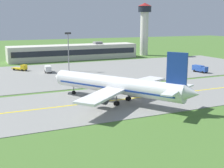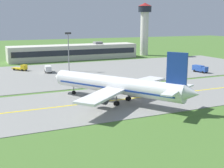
{
  "view_description": "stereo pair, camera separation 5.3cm",
  "coord_description": "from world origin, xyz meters",
  "px_view_note": "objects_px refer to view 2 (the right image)",
  "views": [
    {
      "loc": [
        -32.73,
        -63.67,
        18.93
      ],
      "look_at": [
        -3.92,
        0.79,
        4.0
      ],
      "focal_mm": 48.02,
      "sensor_mm": 36.0,
      "label": 1
    },
    {
      "loc": [
        -32.68,
        -63.7,
        18.93
      ],
      "look_at": [
        -3.92,
        0.79,
        4.0
      ],
      "focal_mm": 48.02,
      "sensor_mm": 36.0,
      "label": 2
    }
  ],
  "objects_px": {
    "service_truck_fuel": "(22,68)",
    "airplane_lead": "(117,85)",
    "apron_light_mast": "(68,47)",
    "service_truck_baggage": "(48,68)",
    "service_truck_catering": "(200,68)",
    "control_tower": "(145,24)"
  },
  "relations": [
    {
      "from": "service_truck_baggage",
      "to": "service_truck_catering",
      "type": "distance_m",
      "value": 56.74
    },
    {
      "from": "airplane_lead",
      "to": "service_truck_baggage",
      "type": "xyz_separation_m",
      "value": [
        -5.91,
        48.33,
        -2.6
      ]
    },
    {
      "from": "service_truck_baggage",
      "to": "service_truck_catering",
      "type": "bearing_deg",
      "value": -23.83
    },
    {
      "from": "service_truck_fuel",
      "to": "control_tower",
      "type": "height_order",
      "value": "control_tower"
    },
    {
      "from": "service_truck_baggage",
      "to": "service_truck_catering",
      "type": "height_order",
      "value": "same"
    },
    {
      "from": "service_truck_fuel",
      "to": "service_truck_catering",
      "type": "bearing_deg",
      "value": -27.29
    },
    {
      "from": "airplane_lead",
      "to": "apron_light_mast",
      "type": "relative_size",
      "value": 2.41
    },
    {
      "from": "service_truck_fuel",
      "to": "apron_light_mast",
      "type": "relative_size",
      "value": 0.43
    },
    {
      "from": "control_tower",
      "to": "apron_light_mast",
      "type": "xyz_separation_m",
      "value": [
        -53.4,
        -34.98,
        -7.78
      ]
    },
    {
      "from": "service_truck_baggage",
      "to": "airplane_lead",
      "type": "bearing_deg",
      "value": -83.02
    },
    {
      "from": "service_truck_fuel",
      "to": "control_tower",
      "type": "relative_size",
      "value": 0.22
    },
    {
      "from": "service_truck_catering",
      "to": "apron_light_mast",
      "type": "bearing_deg",
      "value": 151.59
    },
    {
      "from": "service_truck_baggage",
      "to": "control_tower",
      "type": "relative_size",
      "value": 0.22
    },
    {
      "from": "service_truck_baggage",
      "to": "service_truck_catering",
      "type": "xyz_separation_m",
      "value": [
        51.9,
        -22.93,
        0.0
      ]
    },
    {
      "from": "service_truck_catering",
      "to": "control_tower",
      "type": "height_order",
      "value": "control_tower"
    },
    {
      "from": "service_truck_fuel",
      "to": "service_truck_baggage",
      "type": "bearing_deg",
      "value": -44.15
    },
    {
      "from": "apron_light_mast",
      "to": "service_truck_baggage",
      "type": "bearing_deg",
      "value": -175.3
    },
    {
      "from": "service_truck_fuel",
      "to": "service_truck_catering",
      "type": "distance_m",
      "value": 67.92
    },
    {
      "from": "airplane_lead",
      "to": "apron_light_mast",
      "type": "distance_m",
      "value": 49.34
    },
    {
      "from": "airplane_lead",
      "to": "service_truck_catering",
      "type": "relative_size",
      "value": 5.64
    },
    {
      "from": "service_truck_baggage",
      "to": "service_truck_fuel",
      "type": "bearing_deg",
      "value": 135.85
    },
    {
      "from": "service_truck_fuel",
      "to": "airplane_lead",
      "type": "bearing_deg",
      "value": -75.74
    }
  ]
}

